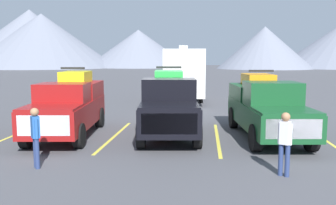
% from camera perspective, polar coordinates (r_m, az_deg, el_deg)
% --- Properties ---
extents(ground_plane, '(240.00, 240.00, 0.00)m').
position_cam_1_polar(ground_plane, '(14.71, -0.02, -4.67)').
color(ground_plane, '#47474C').
extents(pickup_truck_a, '(2.48, 5.56, 2.61)m').
position_cam_1_polar(pickup_truck_a, '(14.52, -15.30, -0.39)').
color(pickup_truck_a, maroon).
rests_on(pickup_truck_a, ground).
extents(pickup_truck_b, '(2.61, 5.62, 2.64)m').
position_cam_1_polar(pickup_truck_b, '(13.99, 0.14, -0.18)').
color(pickup_truck_b, black).
rests_on(pickup_truck_b, ground).
extents(pickup_truck_c, '(2.55, 5.92, 2.51)m').
position_cam_1_polar(pickup_truck_c, '(14.21, 15.08, -0.58)').
color(pickup_truck_c, '#144723').
rests_on(pickup_truck_c, ground).
extents(lot_stripe_a, '(0.12, 5.50, 0.01)m').
position_cam_1_polar(lot_stripe_a, '(15.54, -22.55, -4.57)').
color(lot_stripe_a, gold).
rests_on(lot_stripe_a, ground).
extents(lot_stripe_b, '(0.12, 5.50, 0.01)m').
position_cam_1_polar(lot_stripe_b, '(14.12, -8.36, -5.23)').
color(lot_stripe_b, gold).
rests_on(lot_stripe_b, ground).
extents(lot_stripe_c, '(0.12, 5.50, 0.01)m').
position_cam_1_polar(lot_stripe_c, '(13.72, 7.77, -5.58)').
color(lot_stripe_c, gold).
rests_on(lot_stripe_c, ground).
extents(lot_stripe_d, '(0.12, 5.50, 0.01)m').
position_cam_1_polar(lot_stripe_d, '(14.41, 23.59, -5.51)').
color(lot_stripe_d, gold).
rests_on(lot_stripe_d, ground).
extents(camper_trailer_a, '(2.98, 7.56, 3.79)m').
position_cam_1_polar(camper_trailer_a, '(24.62, 2.43, 4.79)').
color(camper_trailer_a, white).
rests_on(camper_trailer_a, ground).
extents(person_a, '(0.33, 0.29, 1.64)m').
position_cam_1_polar(person_a, '(9.65, 17.85, -5.58)').
color(person_a, navy).
rests_on(person_a, ground).
extents(person_b, '(0.30, 0.31, 1.66)m').
position_cam_1_polar(person_b, '(10.49, -20.07, -4.61)').
color(person_b, navy).
rests_on(person_b, ground).
extents(mountain_ridge, '(146.04, 46.84, 16.76)m').
position_cam_1_polar(mountain_ridge, '(104.14, -3.25, 9.37)').
color(mountain_ridge, slate).
rests_on(mountain_ridge, ground).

